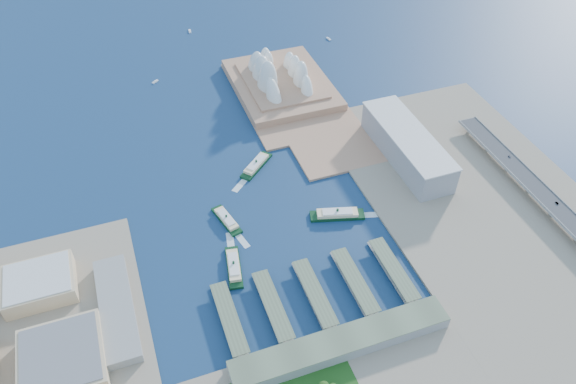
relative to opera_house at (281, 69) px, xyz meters
name	(u,v)px	position (x,y,z in m)	size (l,w,h in m)	color
ground	(275,246)	(-105.00, -280.00, -32.00)	(3000.00, 3000.00, 0.00)	#10284B
east_land	(499,221)	(135.00, -330.00, -30.50)	(240.00, 500.00, 3.00)	gray
peninsula	(288,95)	(2.50, -20.00, -30.50)	(135.00, 220.00, 3.00)	tan
opera_house	(281,69)	(0.00, 0.00, 0.00)	(134.00, 180.00, 58.00)	white
toaster_building	(407,146)	(90.00, -200.00, -11.50)	(45.00, 155.00, 35.00)	gray
expressway	(553,209)	(195.00, -340.00, -23.07)	(26.00, 340.00, 11.85)	gray
west_buildings	(16,369)	(-355.00, -350.00, -15.50)	(200.00, 280.00, 27.00)	#9A774D
ferry_wharves	(315,294)	(-91.00, -355.00, -27.35)	(184.00, 90.00, 9.30)	#57654C
terminal_building	(341,344)	(-90.00, -415.00, -23.00)	(200.00, 28.00, 12.00)	gray
ferry_a	(226,218)	(-143.38, -228.77, -27.37)	(12.48, 49.01, 9.27)	#0D3418
ferry_b	(256,164)	(-85.36, -152.37, -26.88)	(13.79, 54.19, 10.25)	#0D3418
ferry_c	(234,265)	(-153.78, -294.66, -26.93)	(13.65, 53.61, 10.14)	#0D3418
ferry_d	(337,213)	(-27.30, -262.71, -26.38)	(15.13, 59.44, 11.24)	#0D3418
boat_b	(155,81)	(-166.76, 78.75, -30.63)	(3.56, 10.16, 2.74)	white
boat_c	(329,39)	(121.15, 112.91, -30.79)	(3.13, 10.73, 2.41)	white
boat_e	(190,31)	(-85.53, 215.30, -30.62)	(3.57, 11.21, 2.75)	white
car_b	(557,203)	(199.00, -338.71, -16.45)	(1.49, 4.28, 1.41)	slate
car_c	(510,157)	(199.00, -254.57, -16.56)	(1.66, 4.08, 1.18)	slate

